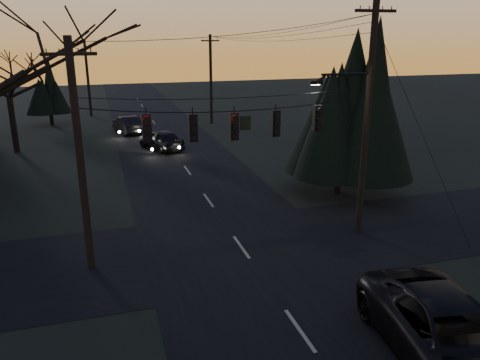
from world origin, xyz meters
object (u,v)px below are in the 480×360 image
object	(u,v)px
sedan_oncoming_a	(161,140)
sedan_oncoming_b	(127,125)
suv_near	(452,336)
utility_pole_left	(92,267)
utility_pole_right	(358,232)
utility_pole_far_r	(212,123)
utility_pole_far_l	(91,116)
evergreen_right	(342,109)

from	to	relation	value
sedan_oncoming_a	sedan_oncoming_b	size ratio (longest dim) A/B	0.99
suv_near	sedan_oncoming_b	distance (m)	34.66
sedan_oncoming_a	sedan_oncoming_b	world-z (taller)	sedan_oncoming_a
utility_pole_left	utility_pole_right	bearing A→B (deg)	0.00
utility_pole_right	utility_pole_left	bearing A→B (deg)	180.00
utility_pole_right	sedan_oncoming_a	distance (m)	19.39
utility_pole_far_r	sedan_oncoming_b	world-z (taller)	utility_pole_far_r
utility_pole_far_l	utility_pole_far_r	bearing A→B (deg)	-34.82
sedan_oncoming_a	utility_pole_right	bearing A→B (deg)	87.22
suv_near	sedan_oncoming_a	size ratio (longest dim) A/B	1.42
sedan_oncoming_b	utility_pole_left	bearing A→B (deg)	69.36
utility_pole_left	evergreen_right	world-z (taller)	evergreen_right
utility_pole_right	utility_pole_far_l	distance (m)	37.79
suv_near	sedan_oncoming_b	size ratio (longest dim) A/B	1.42
evergreen_right	suv_near	xyz separation A→B (m)	(-4.03, -13.79, -3.82)
utility_pole_right	suv_near	distance (m)	8.92
utility_pole_right	sedan_oncoming_a	bearing A→B (deg)	108.98
evergreen_right	sedan_oncoming_b	size ratio (longest dim) A/B	1.80
evergreen_right	utility_pole_left	bearing A→B (deg)	-158.45
evergreen_right	sedan_oncoming_a	distance (m)	15.86
utility_pole_far_l	utility_pole_left	bearing A→B (deg)	-90.00
utility_pole_left	utility_pole_far_l	world-z (taller)	utility_pole_left
utility_pole_left	utility_pole_far_l	bearing A→B (deg)	90.00
utility_pole_far_r	sedan_oncoming_b	bearing A→B (deg)	-163.70
utility_pole_right	utility_pole_left	distance (m)	11.50
utility_pole_left	evergreen_right	bearing A→B (deg)	21.55
utility_pole_left	sedan_oncoming_a	size ratio (longest dim) A/B	1.87
evergreen_right	sedan_oncoming_a	world-z (taller)	evergreen_right
utility_pole_right	sedan_oncoming_a	xyz separation A→B (m)	(-6.30, 18.32, 0.78)
utility_pole_right	sedan_oncoming_b	bearing A→B (deg)	108.11
utility_pole_far_l	sedan_oncoming_b	distance (m)	10.93
suv_near	sedan_oncoming_b	world-z (taller)	suv_near
evergreen_right	suv_near	size ratio (longest dim) A/B	1.27
sedan_oncoming_a	utility_pole_left	bearing A→B (deg)	52.40
sedan_oncoming_a	utility_pole_far_r	bearing A→B (deg)	-144.82
utility_pole_far_l	suv_near	distance (m)	45.51
sedan_oncoming_b	suv_near	bearing A→B (deg)	86.44
utility_pole_right	suv_near	size ratio (longest dim) A/B	1.54
utility_pole_right	utility_pole_far_r	bearing A→B (deg)	90.00
utility_pole_left	utility_pole_far_l	xyz separation A→B (m)	(0.00, 36.00, 0.00)
utility_pole_far_r	utility_pole_far_l	bearing A→B (deg)	145.18
utility_pole_right	sedan_oncoming_b	size ratio (longest dim) A/B	2.18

